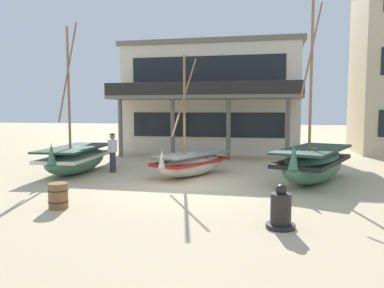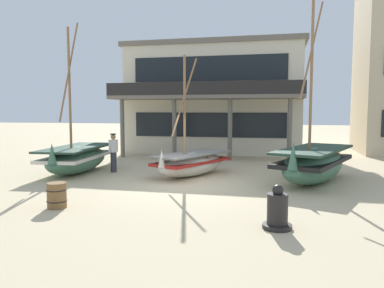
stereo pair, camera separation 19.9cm
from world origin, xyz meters
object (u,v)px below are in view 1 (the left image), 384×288
(fishing_boat_centre_large, at_px, (76,158))
(harbor_building_main, at_px, (213,98))
(fishing_boat_near_left, at_px, (191,163))
(fisherman_by_hull, at_px, (113,153))
(fishing_boat_far_right, at_px, (313,163))
(wooden_barrel, at_px, (58,196))
(capstan_winch, at_px, (281,211))

(fishing_boat_centre_large, relative_size, harbor_building_main, 0.57)
(fishing_boat_near_left, distance_m, harbor_building_main, 10.26)
(fisherman_by_hull, height_order, harbor_building_main, harbor_building_main)
(fishing_boat_near_left, distance_m, fishing_boat_far_right, 4.78)
(harbor_building_main, bearing_deg, fishing_boat_centre_large, -113.25)
(fisherman_by_hull, xyz_separation_m, wooden_barrel, (1.05, -5.94, -0.48))
(fishing_boat_centre_large, height_order, wooden_barrel, fishing_boat_centre_large)
(fishing_boat_centre_large, bearing_deg, capstan_winch, -35.35)
(fishing_boat_near_left, height_order, capstan_winch, fishing_boat_near_left)
(fishing_boat_far_right, relative_size, fisherman_by_hull, 3.98)
(fishing_boat_near_left, relative_size, fishing_boat_centre_large, 0.75)
(wooden_barrel, xyz_separation_m, harbor_building_main, (1.82, 15.65, 3.13))
(wooden_barrel, relative_size, harbor_building_main, 0.06)
(fisherman_by_hull, relative_size, harbor_building_main, 0.15)
(fishing_boat_near_left, distance_m, wooden_barrel, 6.35)
(fishing_boat_centre_large, bearing_deg, fishing_boat_near_left, 3.93)
(capstan_winch, bearing_deg, fisherman_by_hull, 137.26)
(fisherman_by_hull, xyz_separation_m, harbor_building_main, (2.87, 9.71, 2.65))
(fishing_boat_centre_large, distance_m, fishing_boat_far_right, 9.76)
(fishing_boat_centre_large, bearing_deg, fisherman_by_hull, 16.51)
(fishing_boat_far_right, xyz_separation_m, fisherman_by_hull, (-8.27, 0.50, 0.11))
(harbor_building_main, bearing_deg, fishing_boat_near_left, -86.24)
(wooden_barrel, distance_m, harbor_building_main, 16.06)
(capstan_winch, bearing_deg, wooden_barrel, 175.14)
(harbor_building_main, bearing_deg, fisherman_by_hull, -106.47)
(capstan_winch, distance_m, harbor_building_main, 16.95)
(fishing_boat_centre_large, distance_m, capstan_winch, 10.39)
(fishing_boat_near_left, bearing_deg, fisherman_by_hull, 178.40)
(fisherman_by_hull, bearing_deg, capstan_winch, -42.74)
(fishing_boat_near_left, distance_m, fishing_boat_centre_large, 5.02)
(fisherman_by_hull, bearing_deg, fishing_boat_near_left, -1.60)
(harbor_building_main, bearing_deg, fishing_boat_far_right, -62.11)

